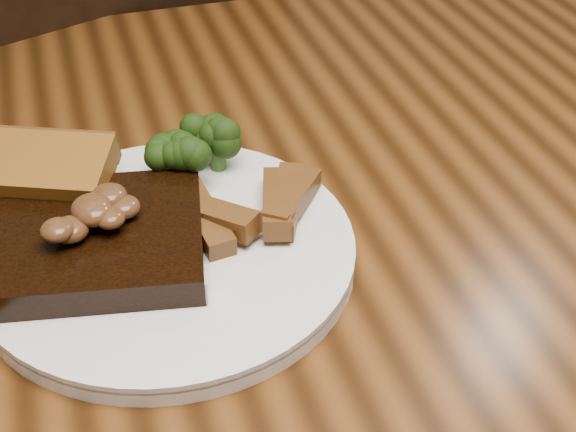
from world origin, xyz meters
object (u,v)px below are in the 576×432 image
at_px(chair_far, 123,148).
at_px(garlic_bread, 43,191).
at_px(steak, 78,243).
at_px(potato_wedges, 265,211).
at_px(dining_table, 306,329).
at_px(plate, 168,254).

distance_m(chair_far, garlic_bread, 0.59).
bearing_deg(garlic_bread, steak, -51.49).
xyz_separation_m(steak, garlic_bread, (-0.02, 0.07, -0.00)).
bearing_deg(chair_far, potato_wedges, 73.93).
height_order(dining_table, garlic_bread, garlic_bread).
bearing_deg(plate, potato_wedges, 3.94).
xyz_separation_m(steak, potato_wedges, (0.13, -0.00, -0.00)).
relative_size(plate, garlic_bread, 2.49).
relative_size(chair_far, potato_wedges, 8.85).
relative_size(plate, steak, 1.56).
bearing_deg(potato_wedges, dining_table, -21.74).
bearing_deg(chair_far, plate, 66.86).
bearing_deg(garlic_bread, potato_wedges, -2.82).
distance_m(steak, potato_wedges, 0.13).
distance_m(chair_far, steak, 0.65).
bearing_deg(chair_far, dining_table, 76.56).
relative_size(dining_table, potato_wedges, 16.02).
relative_size(steak, garlic_bread, 1.59).
xyz_separation_m(dining_table, garlic_bread, (-0.18, 0.09, 0.12)).
bearing_deg(garlic_bread, chair_far, 102.86).
bearing_deg(chair_far, steak, 61.05).
height_order(dining_table, plate, plate).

